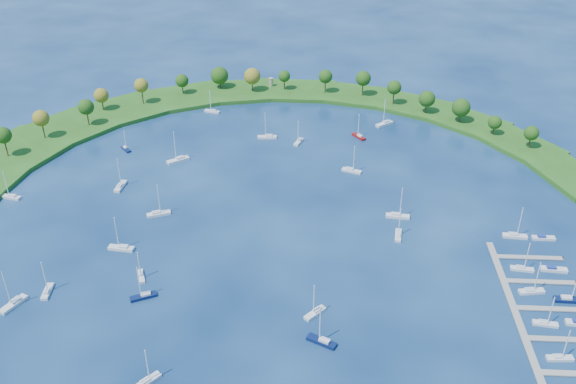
# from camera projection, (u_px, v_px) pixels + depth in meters

# --- Properties ---
(ground) EXTENTS (700.00, 700.00, 0.00)m
(ground) POSITION_uv_depth(u_px,v_px,m) (274.00, 207.00, 245.89)
(ground) COLOR #071D41
(ground) RESTS_ON ground
(breakwater) EXTENTS (286.74, 247.64, 2.00)m
(breakwater) POSITION_uv_depth(u_px,v_px,m) (181.00, 145.00, 289.33)
(breakwater) COLOR #214E15
(breakwater) RESTS_ON ground
(breakwater_trees) EXTENTS (237.38, 93.56, 13.68)m
(breakwater_trees) POSITION_uv_depth(u_px,v_px,m) (269.00, 93.00, 318.38)
(breakwater_trees) COLOR #382314
(breakwater_trees) RESTS_ON breakwater
(harbor_tower) EXTENTS (2.60, 2.60, 4.77)m
(harbor_tower) POSITION_uv_depth(u_px,v_px,m) (271.00, 82.00, 348.17)
(harbor_tower) COLOR gray
(harbor_tower) RESTS_ON breakwater
(dock_system) EXTENTS (24.28, 82.00, 1.60)m
(dock_system) POSITION_uv_depth(u_px,v_px,m) (544.00, 323.00, 189.38)
(dock_system) COLOR gray
(dock_system) RESTS_ON ground
(moored_boat_0) EXTENTS (3.14, 8.01, 11.47)m
(moored_boat_0) POSITION_uv_depth(u_px,v_px,m) (398.00, 235.00, 228.29)
(moored_boat_0) COLOR silver
(moored_boat_0) RESTS_ON ground
(moored_boat_1) EXTENTS (9.22, 5.75, 13.15)m
(moored_boat_1) POSITION_uv_depth(u_px,v_px,m) (158.00, 213.00, 240.45)
(moored_boat_1) COLOR silver
(moored_boat_1) RESTS_ON ground
(moored_boat_2) EXTENTS (8.64, 4.07, 12.25)m
(moored_boat_2) POSITION_uv_depth(u_px,v_px,m) (11.00, 196.00, 251.10)
(moored_boat_2) COLOR silver
(moored_boat_2) RESTS_ON ground
(moored_boat_3) EXTENTS (6.79, 7.30, 11.47)m
(moored_boat_3) POSITION_uv_depth(u_px,v_px,m) (147.00, 380.00, 169.57)
(moored_boat_3) COLOR silver
(moored_boat_3) RESTS_ON ground
(moored_boat_4) EXTENTS (6.44, 9.55, 13.74)m
(moored_boat_4) POSITION_uv_depth(u_px,v_px,m) (13.00, 303.00, 196.23)
(moored_boat_4) COLOR silver
(moored_boat_4) RESTS_ON ground
(moored_boat_5) EXTENTS (9.34, 3.57, 13.40)m
(moored_boat_5) POSITION_uv_depth(u_px,v_px,m) (121.00, 247.00, 221.45)
(moored_boat_5) COLOR silver
(moored_boat_5) RESTS_ON ground
(moored_boat_6) EXTENTS (8.32, 4.48, 11.78)m
(moored_boat_6) POSITION_uv_depth(u_px,v_px,m) (212.00, 111.00, 323.30)
(moored_boat_6) COLOR silver
(moored_boat_6) RESTS_ON ground
(moored_boat_7) EXTENTS (4.66, 7.97, 11.32)m
(moored_boat_7) POSITION_uv_depth(u_px,v_px,m) (299.00, 141.00, 293.44)
(moored_boat_7) COLOR silver
(moored_boat_7) RESTS_ON ground
(moored_boat_8) EXTENTS (9.68, 8.17, 14.66)m
(moored_boat_8) POSITION_uv_depth(u_px,v_px,m) (178.00, 159.00, 277.64)
(moored_boat_8) COLOR silver
(moored_boat_8) RESTS_ON ground
(moored_boat_9) EXTENTS (9.11, 6.25, 13.14)m
(moored_boat_9) POSITION_uv_depth(u_px,v_px,m) (322.00, 341.00, 182.30)
(moored_boat_9) COLOR #0A163F
(moored_boat_9) RESTS_ON ground
(moored_boat_10) EXTENTS (6.52, 7.73, 11.70)m
(moored_boat_10) POSITION_uv_depth(u_px,v_px,m) (359.00, 136.00, 298.12)
(moored_boat_10) COLOR maroon
(moored_boat_10) RESTS_ON ground
(moored_boat_11) EXTENTS (3.33, 9.11, 13.11)m
(moored_boat_11) POSITION_uv_depth(u_px,v_px,m) (120.00, 186.00, 258.25)
(moored_boat_11) COLOR silver
(moored_boat_11) RESTS_ON ground
(moored_boat_12) EXTENTS (9.10, 7.98, 13.96)m
(moored_boat_12) POSITION_uv_depth(u_px,v_px,m) (385.00, 123.00, 310.20)
(moored_boat_12) COLOR silver
(moored_boat_12) RESTS_ON ground
(moored_boat_13) EXTENTS (8.51, 5.67, 12.22)m
(moored_boat_13) POSITION_uv_depth(u_px,v_px,m) (143.00, 296.00, 199.38)
(moored_boat_13) COLOR #0A163F
(moored_boat_13) RESTS_ON ground
(moored_boat_14) EXTENTS (8.78, 5.26, 12.48)m
(moored_boat_14) POSITION_uv_depth(u_px,v_px,m) (352.00, 170.00, 269.61)
(moored_boat_14) COLOR silver
(moored_boat_14) RESTS_ON ground
(moored_boat_15) EXTENTS (5.90, 6.55, 10.15)m
(moored_boat_15) POSITION_uv_depth(u_px,v_px,m) (126.00, 148.00, 287.17)
(moored_boat_15) COLOR #0A163F
(moored_boat_15) RESTS_ON ground
(moored_boat_16) EXTENTS (9.02, 3.03, 13.06)m
(moored_boat_16) POSITION_uv_depth(u_px,v_px,m) (267.00, 136.00, 297.60)
(moored_boat_16) COLOR silver
(moored_boat_16) RESTS_ON ground
(moored_boat_17) EXTENTS (7.00, 7.35, 11.67)m
(moored_boat_17) POSITION_uv_depth(u_px,v_px,m) (315.00, 312.00, 192.84)
(moored_boat_17) COLOR silver
(moored_boat_17) RESTS_ON ground
(moored_boat_18) EXTENTS (4.40, 7.42, 10.54)m
(moored_boat_18) POSITION_uv_depth(u_px,v_px,m) (141.00, 275.00, 208.22)
(moored_boat_18) COLOR silver
(moored_boat_18) RESTS_ON ground
(moored_boat_19) EXTENTS (2.94, 8.06, 11.60)m
(moored_boat_19) POSITION_uv_depth(u_px,v_px,m) (47.00, 291.00, 201.42)
(moored_boat_19) COLOR silver
(moored_boat_19) RESTS_ON ground
(moored_boat_20) EXTENTS (9.07, 3.32, 13.04)m
(moored_boat_20) POSITION_uv_depth(u_px,v_px,m) (397.00, 215.00, 239.15)
(moored_boat_20) COLOR silver
(moored_boat_20) RESTS_ON ground
(docked_boat_2) EXTENTS (7.57, 2.52, 10.96)m
(docked_boat_2) POSITION_uv_depth(u_px,v_px,m) (560.00, 357.00, 176.83)
(docked_boat_2) COLOR silver
(docked_boat_2) RESTS_ON ground
(docked_boat_4) EXTENTS (7.57, 3.07, 10.81)m
(docked_boat_4) POSITION_uv_depth(u_px,v_px,m) (545.00, 323.00, 188.80)
(docked_boat_4) COLOR silver
(docked_boat_4) RESTS_ON ground
(docked_boat_6) EXTENTS (8.45, 3.60, 12.03)m
(docked_boat_6) POSITION_uv_depth(u_px,v_px,m) (532.00, 290.00, 201.52)
(docked_boat_6) COLOR silver
(docked_boat_6) RESTS_ON ground
(docked_boat_7) EXTENTS (9.02, 2.74, 13.16)m
(docked_boat_7) POSITION_uv_depth(u_px,v_px,m) (569.00, 299.00, 197.99)
(docked_boat_7) COLOR #0A163F
(docked_boat_7) RESTS_ON ground
(docked_boat_8) EXTENTS (7.77, 3.10, 11.11)m
(docked_boat_8) POSITION_uv_depth(u_px,v_px,m) (522.00, 268.00, 211.50)
(docked_boat_8) COLOR silver
(docked_boat_8) RESTS_ON ground
(docked_boat_9) EXTENTS (8.88, 3.17, 1.78)m
(docked_boat_9) POSITION_uv_depth(u_px,v_px,m) (553.00, 269.00, 211.35)
(docked_boat_9) COLOR silver
(docked_boat_9) RESTS_ON ground
(docked_boat_10) EXTENTS (8.78, 3.04, 12.68)m
(docked_boat_10) POSITION_uv_depth(u_px,v_px,m) (515.00, 235.00, 227.85)
(docked_boat_10) COLOR silver
(docked_boat_10) RESTS_ON ground
(docked_boat_11) EXTENTS (8.08, 2.27, 1.65)m
(docked_boat_11) POSITION_uv_depth(u_px,v_px,m) (543.00, 238.00, 227.05)
(docked_boat_11) COLOR silver
(docked_boat_11) RESTS_ON ground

